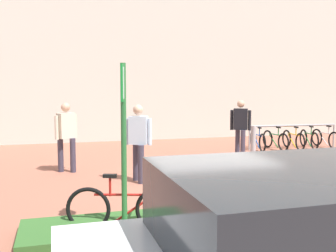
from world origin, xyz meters
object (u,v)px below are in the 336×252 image
parking_sign_post (124,123)px  bike_at_sign (123,208)px  bollard_steel (253,140)px  person_shirt_blue (138,138)px  bike_rack_cluster (292,139)px  person_shirt_white (66,133)px  person_suited_navy (240,125)px

parking_sign_post → bike_at_sign: size_ratio=1.51×
parking_sign_post → bollard_steel: bearing=48.3°
parking_sign_post → person_shirt_blue: 3.20m
bike_rack_cluster → bollard_steel: bollard_steel is taller
person_shirt_white → person_suited_navy: (5.00, 0.61, 0.00)m
person_shirt_blue → person_shirt_white: bearing=135.0°
person_shirt_blue → person_suited_navy: size_ratio=1.00×
bollard_steel → person_shirt_blue: size_ratio=0.52×
bike_at_sign → bike_rack_cluster: bike_at_sign is taller
bike_at_sign → bollard_steel: 7.45m
person_shirt_blue → bike_rack_cluster: bearing=28.4°
bike_at_sign → parking_sign_post: bearing=-83.8°
bollard_steel → person_suited_navy: size_ratio=0.52×
bike_at_sign → bike_rack_cluster: 9.22m
bollard_steel → person_shirt_white: size_ratio=0.52×
bollard_steel → person_shirt_white: bearing=-169.4°
person_shirt_white → person_suited_navy: bearing=7.0°
parking_sign_post → bike_at_sign: (-0.01, 0.08, -1.25)m
parking_sign_post → bike_rack_cluster: size_ratio=0.76×
parking_sign_post → person_suited_navy: (4.32, 5.15, -0.62)m
bike_rack_cluster → bollard_steel: size_ratio=3.56×
person_shirt_white → person_suited_navy: same height
bike_at_sign → bollard_steel: bearing=47.8°
bollard_steel → person_shirt_white: (-5.67, -1.07, 0.53)m
person_shirt_blue → person_suited_navy: (3.50, 2.12, 0.00)m
person_suited_navy → parking_sign_post: bearing=-130.0°
person_shirt_white → person_suited_navy: size_ratio=1.00×
parking_sign_post → person_suited_navy: bearing=50.0°
parking_sign_post → person_shirt_blue: bearing=74.8°
bollard_steel → person_shirt_blue: person_shirt_blue is taller
bollard_steel → person_suited_navy: bearing=-145.9°
bike_rack_cluster → person_shirt_blue: (-5.99, -3.25, 0.64)m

